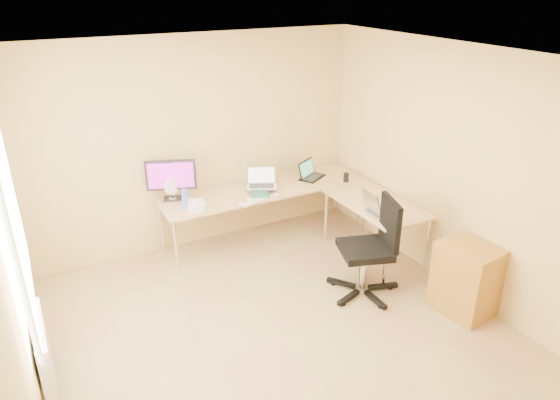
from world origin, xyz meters
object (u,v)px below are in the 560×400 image
desk_return (374,230)px  water_bottle (185,199)px  laptop_black (312,170)px  keyboard (255,200)px  monitor (171,180)px  desk_main (265,214)px  laptop_return (379,204)px  cabinet (466,280)px  desk_fan (172,190)px  mug (203,208)px  office_chair (365,252)px  laptop_center (262,178)px

desk_return → water_bottle: (-2.05, 0.87, 0.48)m
laptop_black → desk_return: bearing=-106.6°
keyboard → monitor: bearing=132.0°
desk_main → water_bottle: size_ratio=11.09×
laptop_return → cabinet: bearing=-163.4°
monitor → laptop_black: (1.83, -0.18, -0.14)m
desk_main → cabinet: (1.13, -2.32, -0.01)m
desk_fan → desk_main: bearing=-31.8°
keyboard → laptop_return: (1.08, -0.96, 0.10)m
mug → laptop_return: size_ratio=0.32×
water_bottle → monitor: bearing=98.0°
keyboard → office_chair: office_chair is taller
laptop_return → desk_main: bearing=33.3°
laptop_return → office_chair: bearing=128.4°
mug → cabinet: (2.05, -2.02, -0.42)m
mug → laptop_black: bearing=11.0°
desk_main → office_chair: office_chair is taller
monitor → mug: (0.19, -0.50, -0.20)m
laptop_black → keyboard: laptop_black is taller
laptop_black → monitor: bearing=143.5°
laptop_center → office_chair: bearing=-49.3°
desk_return → keyboard: 1.48m
laptop_black → desk_fan: 1.85m
mug → water_bottle: water_bottle is taller
keyboard → desk_fan: desk_fan is taller
water_bottle → desk_fan: 0.33m
office_chair → laptop_return: bearing=56.0°
desk_main → keyboard: (-0.27, -0.30, 0.38)m
desk_fan → cabinet: size_ratio=0.33×
mug → water_bottle: 0.23m
laptop_center → desk_fan: laptop_center is taller
monitor → laptop_center: monitor is taller
laptop_center → desk_main: bearing=61.5°
desk_main → office_chair: 1.63m
desk_fan → laptop_return: 2.42m
monitor → desk_fan: monitor is taller
monitor → laptop_return: monitor is taller
water_bottle → laptop_return: 2.20m
laptop_black → desk_fan: (-1.84, 0.18, 0.01)m
desk_return → desk_fan: (-2.10, 1.20, 0.49)m
keyboard → cabinet: cabinet is taller
laptop_black → laptop_return: same height
desk_main → monitor: monitor is taller
laptop_center → desk_fan: bearing=-169.2°
desk_main → cabinet: size_ratio=3.39×
keyboard → laptop_center: bearing=32.6°
laptop_black → keyboard: 1.04m
desk_main → laptop_center: 0.53m
monitor → desk_fan: bearing=-159.5°
desk_main → keyboard: bearing=-132.1°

